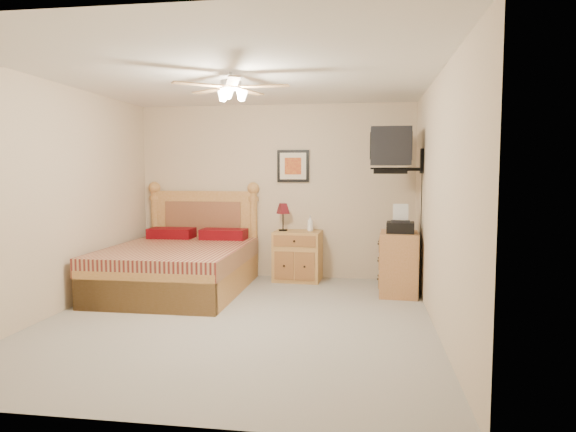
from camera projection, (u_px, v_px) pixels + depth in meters
The scene contains 17 objects.
floor at pixel (238, 319), 5.36m from camera, with size 4.50×4.50×0.00m, color gray.
ceiling at pixel (236, 76), 5.15m from camera, with size 4.00×4.50×0.04m, color white.
wall_back at pixel (275, 192), 7.47m from camera, with size 4.00×0.04×2.50m, color beige.
wall_front at pixel (144, 221), 3.04m from camera, with size 4.00×0.04×2.50m, color beige.
wall_left at pixel (57, 199), 5.55m from camera, with size 0.04×4.50×2.50m, color beige.
wall_right at pixel (438, 202), 4.96m from camera, with size 0.04×4.50×2.50m, color beige.
bed at pixel (177, 238), 6.57m from camera, with size 1.64×2.15×1.39m, color #B87E37, non-canonical shape.
nightstand at pixel (298, 256), 7.25m from camera, with size 0.65×0.49×0.70m, color #BF8544.
table_lamp at pixel (283, 217), 7.26m from camera, with size 0.21×0.21×0.39m, color maroon, non-canonical shape.
lotion_bottle at pixel (310, 223), 7.22m from camera, with size 0.08×0.08×0.22m, color white.
framed_picture at pixel (293, 166), 7.38m from camera, with size 0.46×0.04×0.46m, color black.
dresser at pixel (399, 263), 6.44m from camera, with size 0.46×0.67×0.79m, color #9E6630.
fax_machine at pixel (400, 219), 6.34m from camera, with size 0.33×0.35×0.35m, color black, non-canonical shape.
magazine_lower at pixel (394, 230), 6.59m from camera, with size 0.19×0.26×0.02m, color beige.
magazine_upper at pixel (394, 228), 6.61m from camera, with size 0.19×0.26×0.02m, color gray.
wall_tv at pixel (403, 150), 6.27m from camera, with size 0.56×0.46×0.58m, color black, non-canonical shape.
ceiling_fan at pixel (231, 87), 4.96m from camera, with size 1.14×1.14×0.28m, color silver, non-canonical shape.
Camera 1 is at (1.30, -5.11, 1.55)m, focal length 32.00 mm.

